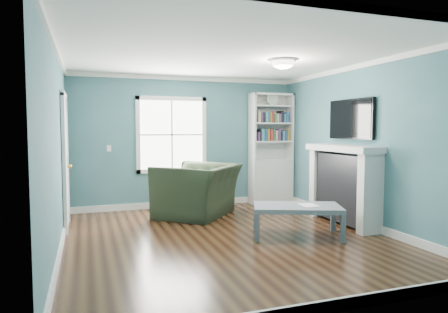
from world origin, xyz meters
name	(u,v)px	position (x,y,z in m)	size (l,w,h in m)	color
floor	(228,238)	(0.00, 0.00, 0.00)	(5.00, 5.00, 0.00)	black
room_walls	(228,128)	(0.00, 0.00, 1.58)	(5.00, 5.00, 5.00)	#395F6E
trim	(228,152)	(0.00, 0.00, 1.24)	(4.50, 5.00, 2.60)	white
window	(172,135)	(-0.30, 2.49, 1.45)	(1.40, 0.06, 1.50)	white
bookshelf	(271,159)	(1.77, 2.30, 0.92)	(0.90, 0.35, 2.31)	silver
fireplace	(343,186)	(2.08, 0.20, 0.64)	(0.44, 1.58, 1.30)	black
tv	(351,119)	(2.20, 0.20, 1.72)	(0.06, 1.10, 0.65)	black
door	(65,160)	(-2.22, 1.40, 1.07)	(0.12, 0.98, 2.17)	silver
ceiling_fixture	(283,63)	(0.90, 0.10, 2.55)	(0.38, 0.38, 0.15)	white
light_switch	(109,148)	(-1.50, 2.48, 1.20)	(0.08, 0.01, 0.12)	white
recliner	(198,181)	(-0.01, 1.60, 0.62)	(1.41, 0.92, 1.24)	black
coffee_table	(297,209)	(0.98, -0.22, 0.39)	(1.41, 1.10, 0.45)	#515862
paper_sheet	(309,205)	(1.15, -0.26, 0.46)	(0.22, 0.29, 0.00)	white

